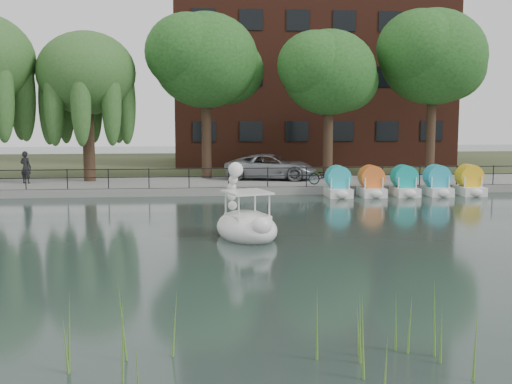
{
  "coord_description": "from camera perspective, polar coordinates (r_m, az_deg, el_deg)",
  "views": [
    {
      "loc": [
        -1.74,
        -19.06,
        4.21
      ],
      "look_at": [
        0.5,
        4.0,
        1.3
      ],
      "focal_mm": 45.0,
      "sensor_mm": 36.0,
      "label": 1
    }
  ],
  "objects": [
    {
      "name": "ground_plane",
      "position": [
        19.6,
        -0.32,
        -5.25
      ],
      "size": [
        120.0,
        120.0,
        0.0
      ],
      "primitive_type": "plane",
      "color": "#2F403C"
    },
    {
      "name": "promenade",
      "position": [
        35.34,
        -2.69,
        0.64
      ],
      "size": [
        40.0,
        6.0,
        0.4
      ],
      "primitive_type": "cube",
      "color": "gray",
      "rests_on": "ground_plane"
    },
    {
      "name": "kerb",
      "position": [
        32.41,
        -2.43,
        0.05
      ],
      "size": [
        40.0,
        0.25,
        0.4
      ],
      "primitive_type": "cube",
      "color": "gray",
      "rests_on": "ground_plane"
    },
    {
      "name": "land_strip",
      "position": [
        49.26,
        -3.51,
        2.46
      ],
      "size": [
        60.0,
        22.0,
        0.36
      ],
      "primitive_type": "cube",
      "color": "#47512D",
      "rests_on": "ground_plane"
    },
    {
      "name": "railing",
      "position": [
        32.51,
        -2.46,
        1.74
      ],
      "size": [
        32.0,
        0.05,
        1.0
      ],
      "color": "black",
      "rests_on": "promenade"
    },
    {
      "name": "apartment_building",
      "position": [
        50.07,
        4.65,
        13.04
      ],
      "size": [
        20.0,
        10.07,
        18.0
      ],
      "color": "#4C1E16",
      "rests_on": "land_strip"
    },
    {
      "name": "willow_mid",
      "position": [
        36.58,
        -14.84,
        10.12
      ],
      "size": [
        5.32,
        5.32,
        8.15
      ],
      "color": "#473323",
      "rests_on": "promenade"
    },
    {
      "name": "broadleaf_center",
      "position": [
        37.18,
        -4.48,
        11.54
      ],
      "size": [
        6.0,
        6.0,
        9.25
      ],
      "color": "#473323",
      "rests_on": "promenade"
    },
    {
      "name": "broadleaf_right",
      "position": [
        37.44,
        6.5,
        10.45
      ],
      "size": [
        5.4,
        5.4,
        8.32
      ],
      "color": "#473323",
      "rests_on": "promenade"
    },
    {
      "name": "broadleaf_far",
      "position": [
        40.3,
        15.48,
        11.44
      ],
      "size": [
        6.3,
        6.3,
        9.71
      ],
      "color": "#473323",
      "rests_on": "promenade"
    },
    {
      "name": "minivan",
      "position": [
        36.23,
        1.35,
        2.43
      ],
      "size": [
        4.14,
        6.4,
        1.64
      ],
      "primitive_type": "imported",
      "rotation": [
        0.0,
        0.0,
        1.31
      ],
      "color": "gray",
      "rests_on": "promenade"
    },
    {
      "name": "bicycle",
      "position": [
        33.75,
        6.14,
        1.49
      ],
      "size": [
        1.24,
        1.82,
        1.0
      ],
      "primitive_type": "imported",
      "rotation": [
        0.0,
        0.0,
        1.16
      ],
      "color": "gray",
      "rests_on": "promenade"
    },
    {
      "name": "pedestrian",
      "position": [
        36.29,
        -19.8,
        2.28
      ],
      "size": [
        0.84,
        0.71,
        1.98
      ],
      "primitive_type": "imported",
      "rotation": [
        0.0,
        0.0,
        2.76
      ],
      "color": "black",
      "rests_on": "promenade"
    },
    {
      "name": "swan_boat",
      "position": [
        21.55,
        -0.91,
        -2.64
      ],
      "size": [
        2.65,
        3.35,
        2.48
      ],
      "rotation": [
        0.0,
        0.0,
        0.31
      ],
      "color": "white",
      "rests_on": "ground_plane"
    },
    {
      "name": "pedal_boat_row",
      "position": [
        33.12,
        13.05,
        0.73
      ],
      "size": [
        7.95,
        1.7,
        1.4
      ],
      "color": "white",
      "rests_on": "ground_plane"
    },
    {
      "name": "reed_bank",
      "position": [
        10.89,
        15.27,
        -12.48
      ],
      "size": [
        24.0,
        2.4,
        1.2
      ],
      "color": "#669938",
      "rests_on": "ground_plane"
    }
  ]
}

